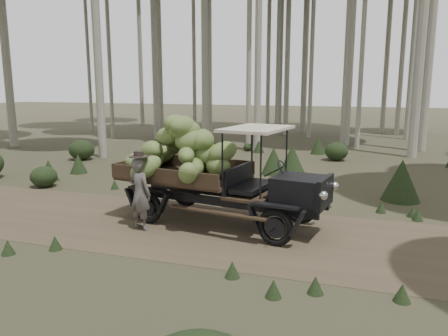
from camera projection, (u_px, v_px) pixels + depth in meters
The scene contains 5 objects.
ground at pixel (202, 229), 10.03m from camera, with size 120.00×120.00×0.00m, color #473D2B.
dirt_track at pixel (202, 229), 10.03m from camera, with size 70.00×4.00×0.01m, color brown.
banana_truck at pixel (200, 159), 10.51m from camera, with size 5.41×2.76×2.67m.
farmer at pixel (140, 193), 9.90m from camera, with size 0.70×0.57×1.82m.
undergrowth at pixel (238, 198), 10.86m from camera, with size 22.16×21.75×1.21m.
Camera 1 is at (3.49, -8.94, 3.28)m, focal length 35.00 mm.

